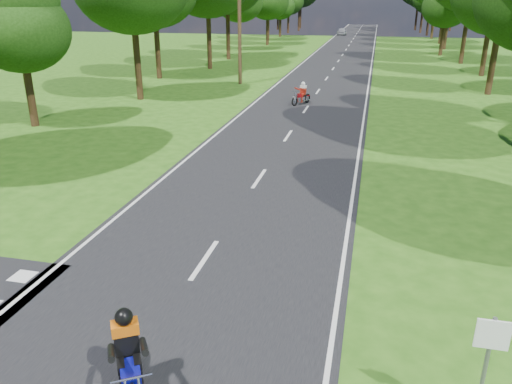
# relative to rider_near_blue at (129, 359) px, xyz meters

# --- Properties ---
(ground) EXTENTS (160.00, 160.00, 0.00)m
(ground) POSITION_rel_rider_near_blue_xyz_m (-0.35, 2.56, -0.80)
(ground) COLOR #275413
(ground) RESTS_ON ground
(main_road) EXTENTS (7.00, 140.00, 0.02)m
(main_road) POSITION_rel_rider_near_blue_xyz_m (-0.35, 52.56, -0.79)
(main_road) COLOR black
(main_road) RESTS_ON ground
(road_markings) EXTENTS (7.40, 140.00, 0.01)m
(road_markings) POSITION_rel_rider_near_blue_xyz_m (-0.49, 50.69, -0.77)
(road_markings) COLOR silver
(road_markings) RESTS_ON main_road
(telegraph_pole) EXTENTS (1.20, 0.26, 8.00)m
(telegraph_pole) POSITION_rel_rider_near_blue_xyz_m (-6.35, 30.56, 3.27)
(telegraph_pole) COLOR #382616
(telegraph_pole) RESTS_ON ground
(road_sign) EXTENTS (0.45, 0.07, 2.00)m
(road_sign) POSITION_rel_rider_near_blue_xyz_m (5.15, 0.55, 0.55)
(road_sign) COLOR slate
(road_sign) RESTS_ON ground
(rider_near_blue) EXTENTS (1.50, 1.92, 1.56)m
(rider_near_blue) POSITION_rel_rider_near_blue_xyz_m (0.00, 0.00, 0.00)
(rider_near_blue) COLOR #0D1094
(rider_near_blue) RESTS_ON main_road
(rider_far_red) EXTENTS (1.18, 1.66, 1.32)m
(rider_far_red) POSITION_rel_rider_near_blue_xyz_m (-0.83, 23.96, -0.12)
(rider_far_red) COLOR #A80C18
(rider_far_red) RESTS_ON main_road
(distant_car) EXTENTS (1.48, 3.58, 1.22)m
(distant_car) POSITION_rel_rider_near_blue_xyz_m (-2.72, 84.46, -0.17)
(distant_car) COLOR #B8BBC0
(distant_car) RESTS_ON main_road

